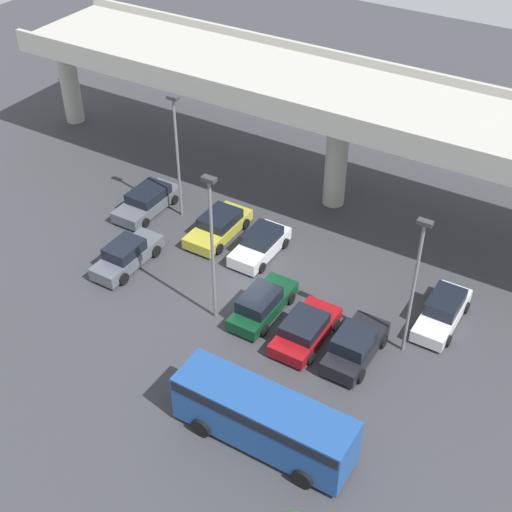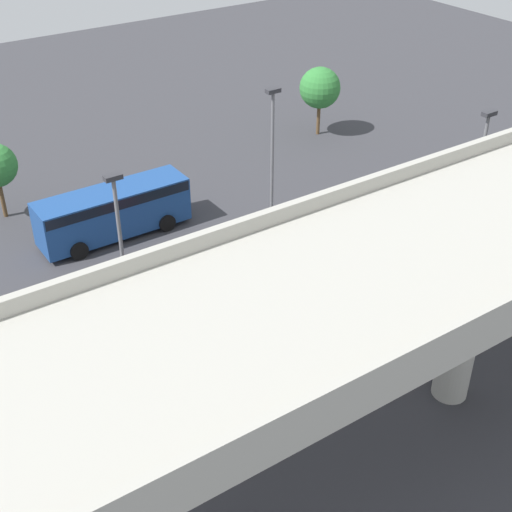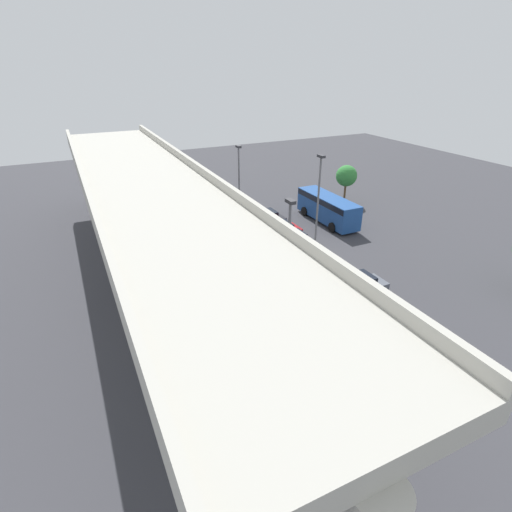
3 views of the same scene
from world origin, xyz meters
The scene contains 15 objects.
ground_plane centered at (0.00, 0.00, 0.00)m, with size 95.06×95.06×0.00m, color #38383D.
highway_overpass centered at (0.00, 10.44, 7.01)m, with size 45.74×7.93×8.40m.
parked_car_0 centered at (-9.70, 3.56, 0.69)m, with size 2.20×4.85×1.46m.
parked_car_1 centered at (-7.20, -1.54, 0.73)m, with size 1.97×4.73×1.60m.
parked_car_2 centered at (-4.35, 3.64, 0.68)m, with size 2.26×4.77×1.43m.
parked_car_3 centered at (-1.24, 3.34, 0.70)m, with size 2.08×4.34×1.49m.
parked_car_4 centered at (1.52, -1.11, 0.72)m, with size 2.00×4.62×1.55m.
parked_car_5 centered at (4.35, -1.58, 0.66)m, with size 2.24×4.44×1.38m.
parked_car_6 centered at (7.02, -1.47, 0.78)m, with size 2.07×4.38×1.72m.
parked_car_7 centered at (9.82, 3.26, 0.72)m, with size 1.98×4.68×1.56m.
shuttle_bus centered at (5.78, -8.13, 1.61)m, with size 8.13×2.53×2.69m.
lamp_post_near_aisle centered at (8.89, 0.29, 4.63)m, with size 0.70×0.35×7.88m.
lamp_post_mid_lot centered at (-7.57, 4.24, 4.74)m, with size 0.70×0.35×8.09m.
lamp_post_by_overpass centered at (-0.50, -2.52, 4.98)m, with size 0.70×0.35×8.57m.
tree_front_left centered at (-11.82, -12.93, 3.33)m, with size 2.79×2.79×4.74m.
Camera 2 is at (17.99, 23.40, 19.79)m, focal length 50.00 mm.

